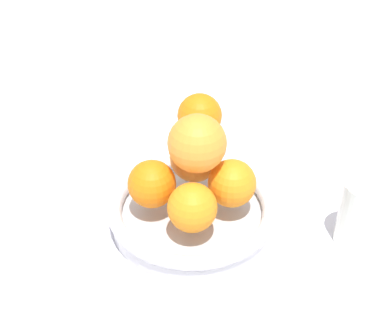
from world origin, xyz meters
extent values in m
plane|color=silver|center=(0.00, 0.00, 0.00)|extent=(4.00, 4.00, 0.00)
cylinder|color=silver|center=(0.00, 0.00, 0.01)|extent=(0.23, 0.23, 0.02)
torus|color=silver|center=(0.00, 0.00, 0.03)|extent=(0.24, 0.24, 0.02)
sphere|color=orange|center=(-0.03, -0.04, 0.07)|extent=(0.07, 0.07, 0.07)
sphere|color=orange|center=(0.05, -0.03, 0.07)|extent=(0.07, 0.07, 0.07)
sphere|color=orange|center=(0.03, 0.05, 0.08)|extent=(0.07, 0.07, 0.07)
sphere|color=orange|center=(-0.05, 0.02, 0.07)|extent=(0.07, 0.07, 0.07)
sphere|color=orange|center=(0.01, 0.00, 0.14)|extent=(0.08, 0.08, 0.08)
sphere|color=orange|center=(0.01, 0.00, 0.13)|extent=(0.06, 0.06, 0.06)
sphere|color=orange|center=(0.13, 0.20, 0.04)|extent=(0.08, 0.08, 0.08)
cylinder|color=silver|center=(0.18, -0.15, 0.05)|extent=(0.06, 0.06, 0.10)
camera|label=1|loc=(-0.29, -0.49, 0.52)|focal=50.00mm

